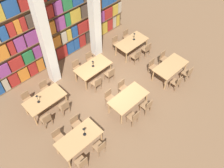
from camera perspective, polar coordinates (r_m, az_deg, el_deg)
The scene contains 38 objects.
ground_plane at distance 12.61m, azimuth -0.42°, elevation -1.75°, with size 40.00×40.00×0.00m, color brown.
bookshelf_bank at distance 13.06m, azimuth -12.25°, elevation 15.14°, with size 8.92×0.35×5.50m.
pillar_left at distance 11.56m, azimuth -15.34°, elevation 11.29°, with size 0.46×0.46×6.00m.
pillar_center at distance 12.86m, azimuth -4.14°, elevation 17.18°, with size 0.46×0.46×6.00m.
reading_table_0 at distance 10.43m, azimuth -7.57°, elevation -12.35°, with size 1.86×0.97×0.78m.
chair_0 at distance 10.21m, azimuth -6.91°, elevation -17.42°, with size 0.42×0.40×0.88m.
chair_1 at distance 10.86m, azimuth -12.16°, elevation -11.77°, with size 0.42×0.40×0.88m.
chair_2 at distance 10.43m, azimuth -2.79°, elevation -14.21°, with size 0.42×0.40×0.88m.
chair_3 at distance 11.07m, azimuth -8.20°, elevation -8.94°, with size 0.42×0.40×0.88m.
desk_lamp_0 at distance 10.13m, azimuth -6.42°, elevation -10.48°, with size 0.14×0.14×0.48m.
reading_table_1 at distance 11.49m, azimuth 3.77°, elevation -3.36°, with size 1.86×0.97×0.78m.
chair_4 at distance 11.17m, azimuth 4.97°, elevation -7.57°, with size 0.42×0.40×0.88m.
chair_5 at distance 11.78m, azimuth -0.52°, elevation -3.08°, with size 0.42×0.40×0.88m.
chair_6 at distance 11.60m, azimuth 7.98°, elevation -4.96°, with size 0.42×0.40×0.88m.
chair_7 at distance 12.18m, azimuth 2.52°, elevation -0.77°, with size 0.42×0.40×0.88m.
reading_table_2 at distance 13.16m, azimuth 13.23°, elevation 3.83°, with size 1.86×0.97×0.78m.
chair_8 at distance 12.80m, azimuth 14.58°, elevation 0.39°, with size 0.42×0.40×0.88m.
chair_9 at distance 13.32m, azimuth 9.33°, elevation 3.99°, with size 0.42×0.40×0.88m.
chair_10 at distance 13.39m, azimuth 16.88°, elevation 2.44°, with size 0.42×0.40×0.88m.
chair_11 at distance 13.89m, azimuth 11.77°, elevation 5.83°, with size 0.42×0.40×0.88m.
reading_table_3 at distance 11.82m, azimuth -15.09°, elevation -3.53°, with size 1.86×0.97×0.78m.
chair_12 at distance 11.45m, azimuth -14.82°, elevation -7.79°, with size 0.42×0.40×0.88m.
chair_13 at distance 12.37m, azimuth -18.75°, elevation -3.31°, with size 0.42×0.40×0.88m.
chair_14 at distance 11.67m, azimuth -10.87°, elevation -5.10°, with size 0.42×0.40×0.88m.
chair_15 at distance 12.57m, azimuth -15.03°, elevation -0.90°, with size 0.42×0.40×0.88m.
desk_lamp_1 at distance 11.47m, azimuth -16.73°, elevation -2.97°, with size 0.14×0.14×0.48m.
reading_table_4 at distance 12.81m, azimuth -4.33°, elevation 3.75°, with size 1.86×0.97×0.78m.
chair_16 at distance 12.37m, azimuth -3.51°, elevation 0.19°, with size 0.42×0.40×0.88m.
chair_17 at distance 13.22m, azimuth -7.95°, elevation 3.82°, with size 0.42×0.40×0.88m.
chair_18 at distance 12.76m, azimuth -0.46°, elevation 2.33°, with size 0.42×0.40×0.88m.
chair_19 at distance 13.60m, azimuth -4.96°, elevation 5.73°, with size 0.42×0.40×0.88m.
desk_lamp_2 at distance 12.59m, azimuth -4.41°, elevation 4.92°, with size 0.14×0.14×0.39m.
reading_table_5 at distance 14.27m, azimuth 4.54°, elevation 9.38°, with size 1.86×0.97×0.78m.
chair_20 at distance 13.77m, azimuth 5.51°, elevation 6.35°, with size 0.42×0.40×0.88m.
chair_21 at distance 14.54m, azimuth 0.99°, elevation 9.35°, with size 0.42×0.40×0.88m.
chair_22 at distance 14.30m, azimuth 7.92°, elevation 7.99°, with size 0.42×0.40×0.88m.
chair_23 at distance 15.04m, azimuth 3.43°, elevation 10.83°, with size 0.42×0.40×0.88m.
desk_lamp_3 at distance 14.17m, azimuth 5.13°, elevation 11.07°, with size 0.14×0.14×0.46m.
Camera 1 is at (-5.45, -5.79, 9.79)m, focal length 40.00 mm.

